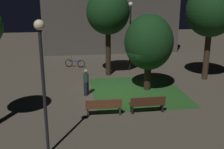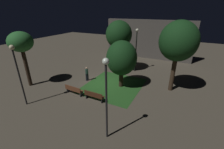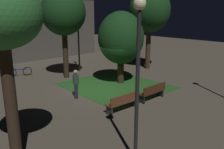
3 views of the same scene
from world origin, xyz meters
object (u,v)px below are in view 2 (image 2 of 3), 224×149
lamp_post_near_wall (106,88)px  bicycle (111,60)px  bench_front_right (74,90)px  lamp_post_path_center (17,67)px  tree_right_canopy (178,42)px  lamp_post_plaza_east (136,44)px  tree_lawn_side (21,43)px  tree_left_canopy (119,35)px  pedestrian (87,73)px  tree_back_left (122,58)px  bench_front_left (94,96)px

lamp_post_near_wall → bicycle: 14.71m
bench_front_right → lamp_post_path_center: bearing=-129.2°
tree_right_canopy → lamp_post_plaza_east: tree_right_canopy is taller
tree_right_canopy → bicycle: (-9.09, 4.76, -4.41)m
lamp_post_path_center → lamp_post_near_wall: bearing=-0.0°
lamp_post_near_wall → bicycle: bearing=116.4°
lamp_post_plaza_east → bench_front_right: bearing=-110.7°
tree_right_canopy → tree_lawn_side: (-13.23, -5.66, -0.34)m
tree_left_canopy → bicycle: size_ratio=3.77×
tree_lawn_side → pedestrian: size_ratio=3.42×
tree_lawn_side → tree_back_left: size_ratio=1.17×
tree_lawn_side → lamp_post_path_center: size_ratio=1.10×
lamp_post_path_center → pedestrian: lamp_post_path_center is taller
tree_left_canopy → tree_lawn_side: (-6.56, -7.77, -0.17)m
bench_front_right → lamp_post_plaza_east: (3.09, 8.19, 3.04)m
tree_back_left → lamp_post_path_center: (-5.73, -6.59, 0.36)m
lamp_post_near_wall → lamp_post_plaza_east: bearing=100.7°
bench_front_left → lamp_post_near_wall: lamp_post_near_wall is taller
tree_right_canopy → lamp_post_plaza_east: (-4.80, 3.15, -1.23)m
pedestrian → bench_front_right: bearing=-77.3°
tree_back_left → bench_front_left: bearing=-105.7°
lamp_post_near_wall → pedestrian: (-5.89, 6.10, -2.58)m
lamp_post_path_center → tree_back_left: bearing=49.0°
tree_lawn_side → bicycle: bearing=68.3°
lamp_post_path_center → lamp_post_near_wall: (7.72, -0.00, 0.07)m
tree_left_canopy → tree_back_left: (2.00, -3.64, -1.59)m
lamp_post_path_center → lamp_post_near_wall: size_ratio=0.98×
tree_lawn_side → pedestrian: bearing=38.0°
tree_back_left → lamp_post_plaza_east: (-0.13, 4.68, 0.52)m
tree_right_canopy → tree_left_canopy: 7.00m
tree_lawn_side → lamp_post_plaza_east: tree_lawn_side is taller
bench_front_right → bicycle: (-1.20, 9.80, -0.14)m
lamp_post_near_wall → bench_front_right: bearing=149.4°
lamp_post_path_center → lamp_post_near_wall: 7.72m
tree_left_canopy → bicycle: 5.56m
pedestrian → bicycle: bearing=94.4°
bench_front_right → lamp_post_path_center: lamp_post_path_center is taller
bicycle → lamp_post_path_center: bearing=-95.8°
tree_right_canopy → tree_left_canopy: size_ratio=1.05×
lamp_post_near_wall → lamp_post_plaza_east: size_ratio=0.97×
lamp_post_path_center → pedestrian: size_ratio=3.12×
lamp_post_plaza_east → tree_lawn_side: bearing=-133.7°
bench_front_right → lamp_post_plaza_east: 9.27m
tree_left_canopy → lamp_post_plaza_east: bearing=29.2°
tree_left_canopy → pedestrian: 5.89m
tree_right_canopy → lamp_post_path_center: 13.27m
bench_front_right → tree_right_canopy: (7.89, 5.04, 4.28)m
lamp_post_path_center → pedestrian: bearing=73.3°
tree_back_left → lamp_post_path_center: 8.74m
bench_front_left → lamp_post_plaza_east: bearing=84.1°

